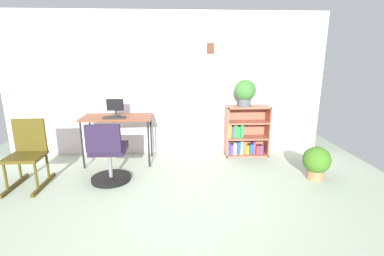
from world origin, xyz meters
TOP-DOWN VIEW (x-y plane):
  - ground_plane at (0.00, 0.00)m, footprint 6.24×6.24m
  - wall_back at (0.00, 2.15)m, footprint 5.20×0.12m
  - desk at (-0.73, 1.70)m, footprint 1.04×0.52m
  - monitor at (-0.76, 1.73)m, footprint 0.26×0.15m
  - keyboard at (-0.75, 1.57)m, footprint 0.32×0.12m
  - office_chair at (-0.73, 0.97)m, footprint 0.52×0.55m
  - rocking_chair at (-1.73, 0.98)m, footprint 0.42×0.64m
  - bookshelf_low at (1.30, 1.95)m, footprint 0.71×0.30m
  - potted_plant_on_shelf at (1.26, 1.90)m, footprint 0.34×0.34m
  - potted_plant_floor at (2.03, 0.91)m, footprint 0.36×0.36m

SIDE VIEW (x-z plane):
  - ground_plane at x=0.00m, z-range 0.00..0.00m
  - potted_plant_floor at x=2.03m, z-range 0.02..0.47m
  - office_chair at x=-0.73m, z-range -0.06..0.77m
  - bookshelf_low at x=1.30m, z-range -0.05..0.78m
  - rocking_chair at x=-1.73m, z-range 0.01..0.86m
  - desk at x=-0.73m, z-range 0.30..1.04m
  - keyboard at x=-0.75m, z-range 0.74..0.75m
  - monitor at x=-0.76m, z-range 0.74..1.00m
  - potted_plant_on_shelf at x=1.26m, z-range 0.85..1.28m
  - wall_back at x=0.00m, z-range 0.00..2.30m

